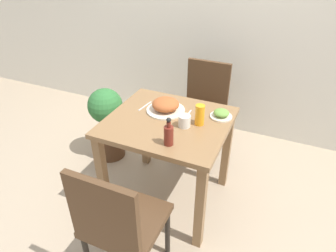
{
  "coord_description": "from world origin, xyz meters",
  "views": [
    {
      "loc": [
        0.73,
        -1.65,
        1.83
      ],
      "look_at": [
        0.0,
        0.0,
        0.69
      ],
      "focal_mm": 32.0,
      "sensor_mm": 36.0,
      "label": 1
    }
  ],
  "objects": [
    {
      "name": "side_plate",
      "position": [
        0.33,
        0.19,
        0.77
      ],
      "size": [
        0.16,
        0.16,
        0.06
      ],
      "color": "beige",
      "rests_on": "dining_table"
    },
    {
      "name": "potted_plant_left",
      "position": [
        -0.75,
        0.29,
        0.38
      ],
      "size": [
        0.32,
        0.32,
        0.71
      ],
      "color": "#51331E",
      "rests_on": "ground_plane"
    },
    {
      "name": "spoon_utensil",
      "position": [
        0.1,
        0.11,
        0.74
      ],
      "size": [
        0.01,
        0.16,
        0.0
      ],
      "rotation": [
        0.0,
        0.0,
        1.58
      ],
      "color": "silver",
      "rests_on": "dining_table"
    },
    {
      "name": "fork_utensil",
      "position": [
        -0.24,
        0.11,
        0.74
      ],
      "size": [
        0.03,
        0.16,
        0.0
      ],
      "rotation": [
        0.0,
        0.0,
        1.44
      ],
      "color": "silver",
      "rests_on": "dining_table"
    },
    {
      "name": "juice_glass",
      "position": [
        0.22,
        0.04,
        0.82
      ],
      "size": [
        0.06,
        0.06,
        0.15
      ],
      "color": "orange",
      "rests_on": "dining_table"
    },
    {
      "name": "wall_back",
      "position": [
        0.0,
        1.28,
        1.3
      ],
      "size": [
        8.0,
        0.05,
        2.6
      ],
      "color": "silver",
      "rests_on": "ground_plane"
    },
    {
      "name": "drink_cup",
      "position": [
        0.13,
        -0.03,
        0.78
      ],
      "size": [
        0.08,
        0.08,
        0.08
      ],
      "color": "silver",
      "rests_on": "dining_table"
    },
    {
      "name": "ground_plane",
      "position": [
        0.0,
        0.0,
        0.0
      ],
      "size": [
        16.0,
        16.0,
        0.0
      ],
      "primitive_type": "plane",
      "color": "tan"
    },
    {
      "name": "dining_table",
      "position": [
        0.0,
        0.0,
        0.61
      ],
      "size": [
        0.85,
        0.77,
        0.74
      ],
      "color": "olive",
      "rests_on": "ground_plane"
    },
    {
      "name": "chair_far",
      "position": [
        0.04,
        0.72,
        0.51
      ],
      "size": [
        0.42,
        0.42,
        0.9
      ],
      "color": "#4C331E",
      "rests_on": "ground_plane"
    },
    {
      "name": "sauce_bottle",
      "position": [
        0.12,
        -0.26,
        0.82
      ],
      "size": [
        0.06,
        0.06,
        0.19
      ],
      "color": "maroon",
      "rests_on": "dining_table"
    },
    {
      "name": "food_plate",
      "position": [
        -0.07,
        0.11,
        0.79
      ],
      "size": [
        0.28,
        0.28,
        0.1
      ],
      "color": "beige",
      "rests_on": "dining_table"
    },
    {
      "name": "chair_near",
      "position": [
        0.03,
        -0.75,
        0.51
      ],
      "size": [
        0.42,
        0.42,
        0.9
      ],
      "rotation": [
        0.0,
        0.0,
        3.14
      ],
      "color": "#4C331E",
      "rests_on": "ground_plane"
    }
  ]
}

